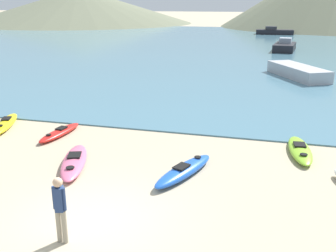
{
  "coord_description": "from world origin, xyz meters",
  "views": [
    {
      "loc": [
        4.12,
        -7.97,
        5.29
      ],
      "look_at": [
        0.17,
        6.51,
        0.5
      ],
      "focal_mm": 42.0,
      "sensor_mm": 36.0,
      "label": 1
    }
  ],
  "objects_px": {
    "person_near_foreground": "(60,206)",
    "moored_boat_2": "(274,32)",
    "kayak_on_sand_2": "(6,123)",
    "kayak_on_sand_0": "(60,132)",
    "kayak_on_sand_4": "(74,162)",
    "kayak_on_sand_6": "(300,150)",
    "moored_boat_1": "(298,72)",
    "kayak_on_sand_1": "(184,170)",
    "moored_boat_0": "(285,46)"
  },
  "relations": [
    {
      "from": "kayak_on_sand_0",
      "to": "kayak_on_sand_2",
      "type": "distance_m",
      "value": 2.9
    },
    {
      "from": "person_near_foreground",
      "to": "moored_boat_2",
      "type": "bearing_deg",
      "value": 86.46
    },
    {
      "from": "kayak_on_sand_6",
      "to": "moored_boat_0",
      "type": "relative_size",
      "value": 0.58
    },
    {
      "from": "moored_boat_1",
      "to": "kayak_on_sand_6",
      "type": "bearing_deg",
      "value": -91.81
    },
    {
      "from": "person_near_foreground",
      "to": "moored_boat_0",
      "type": "distance_m",
      "value": 38.92
    },
    {
      "from": "kayak_on_sand_2",
      "to": "moored_boat_1",
      "type": "bearing_deg",
      "value": 50.24
    },
    {
      "from": "kayak_on_sand_4",
      "to": "kayak_on_sand_2",
      "type": "bearing_deg",
      "value": 148.19
    },
    {
      "from": "kayak_on_sand_6",
      "to": "moored_boat_1",
      "type": "height_order",
      "value": "moored_boat_1"
    },
    {
      "from": "kayak_on_sand_6",
      "to": "moored_boat_1",
      "type": "relative_size",
      "value": 0.5
    },
    {
      "from": "kayak_on_sand_0",
      "to": "moored_boat_0",
      "type": "bearing_deg",
      "value": 73.95
    },
    {
      "from": "kayak_on_sand_6",
      "to": "person_near_foreground",
      "type": "height_order",
      "value": "person_near_foreground"
    },
    {
      "from": "moored_boat_2",
      "to": "kayak_on_sand_6",
      "type": "bearing_deg",
      "value": -88.19
    },
    {
      "from": "kayak_on_sand_1",
      "to": "kayak_on_sand_6",
      "type": "xyz_separation_m",
      "value": [
        3.63,
        2.94,
        -0.03
      ]
    },
    {
      "from": "kayak_on_sand_2",
      "to": "moored_boat_0",
      "type": "distance_m",
      "value": 33.7
    },
    {
      "from": "kayak_on_sand_0",
      "to": "moored_boat_1",
      "type": "distance_m",
      "value": 18.64
    },
    {
      "from": "kayak_on_sand_0",
      "to": "moored_boat_2",
      "type": "xyz_separation_m",
      "value": [
        7.73,
        54.48,
        0.38
      ]
    },
    {
      "from": "kayak_on_sand_0",
      "to": "kayak_on_sand_2",
      "type": "bearing_deg",
      "value": 172.05
    },
    {
      "from": "kayak_on_sand_0",
      "to": "moored_boat_0",
      "type": "relative_size",
      "value": 0.52
    },
    {
      "from": "kayak_on_sand_0",
      "to": "kayak_on_sand_4",
      "type": "distance_m",
      "value": 3.39
    },
    {
      "from": "kayak_on_sand_1",
      "to": "person_near_foreground",
      "type": "xyz_separation_m",
      "value": [
        -1.87,
        -4.25,
        0.75
      ]
    },
    {
      "from": "moored_boat_1",
      "to": "moored_boat_2",
      "type": "height_order",
      "value": "moored_boat_2"
    },
    {
      "from": "moored_boat_0",
      "to": "person_near_foreground",
      "type": "bearing_deg",
      "value": -97.72
    },
    {
      "from": "kayak_on_sand_0",
      "to": "person_near_foreground",
      "type": "relative_size",
      "value": 1.66
    },
    {
      "from": "kayak_on_sand_0",
      "to": "kayak_on_sand_1",
      "type": "distance_m",
      "value": 6.31
    },
    {
      "from": "moored_boat_2",
      "to": "moored_boat_1",
      "type": "bearing_deg",
      "value": -86.76
    },
    {
      "from": "kayak_on_sand_4",
      "to": "person_near_foreground",
      "type": "height_order",
      "value": "person_near_foreground"
    },
    {
      "from": "person_near_foreground",
      "to": "moored_boat_1",
      "type": "distance_m",
      "value": 23.26
    },
    {
      "from": "kayak_on_sand_0",
      "to": "kayak_on_sand_1",
      "type": "relative_size",
      "value": 0.87
    },
    {
      "from": "kayak_on_sand_4",
      "to": "person_near_foreground",
      "type": "relative_size",
      "value": 1.97
    },
    {
      "from": "kayak_on_sand_2",
      "to": "kayak_on_sand_4",
      "type": "relative_size",
      "value": 0.96
    },
    {
      "from": "kayak_on_sand_1",
      "to": "kayak_on_sand_2",
      "type": "xyz_separation_m",
      "value": [
        -8.69,
        2.85,
        -0.01
      ]
    },
    {
      "from": "kayak_on_sand_1",
      "to": "person_near_foreground",
      "type": "relative_size",
      "value": 1.9
    },
    {
      "from": "kayak_on_sand_0",
      "to": "person_near_foreground",
      "type": "xyz_separation_m",
      "value": [
        3.94,
        -6.7,
        0.79
      ]
    },
    {
      "from": "person_near_foreground",
      "to": "moored_boat_2",
      "type": "height_order",
      "value": "person_near_foreground"
    },
    {
      "from": "kayak_on_sand_0",
      "to": "person_near_foreground",
      "type": "bearing_deg",
      "value": -59.52
    },
    {
      "from": "moored_boat_2",
      "to": "kayak_on_sand_2",
      "type": "bearing_deg",
      "value": -101.1
    },
    {
      "from": "kayak_on_sand_1",
      "to": "moored_boat_0",
      "type": "relative_size",
      "value": 0.6
    },
    {
      "from": "kayak_on_sand_1",
      "to": "moored_boat_2",
      "type": "bearing_deg",
      "value": 88.07
    },
    {
      "from": "person_near_foreground",
      "to": "kayak_on_sand_1",
      "type": "bearing_deg",
      "value": 66.25
    },
    {
      "from": "kayak_on_sand_6",
      "to": "moored_boat_0",
      "type": "xyz_separation_m",
      "value": [
        -0.27,
        31.38,
        0.39
      ]
    },
    {
      "from": "kayak_on_sand_1",
      "to": "kayak_on_sand_2",
      "type": "relative_size",
      "value": 1.01
    },
    {
      "from": "kayak_on_sand_0",
      "to": "kayak_on_sand_2",
      "type": "xyz_separation_m",
      "value": [
        -2.87,
        0.4,
        0.03
      ]
    },
    {
      "from": "kayak_on_sand_1",
      "to": "person_near_foreground",
      "type": "height_order",
      "value": "person_near_foreground"
    },
    {
      "from": "person_near_foreground",
      "to": "moored_boat_2",
      "type": "xyz_separation_m",
      "value": [
        3.79,
        61.18,
        -0.42
      ]
    },
    {
      "from": "moored_boat_1",
      "to": "moored_boat_2",
      "type": "xyz_separation_m",
      "value": [
        -2.19,
        38.7,
        0.04
      ]
    },
    {
      "from": "kayak_on_sand_0",
      "to": "kayak_on_sand_6",
      "type": "bearing_deg",
      "value": 2.98
    },
    {
      "from": "kayak_on_sand_2",
      "to": "kayak_on_sand_0",
      "type": "bearing_deg",
      "value": -7.95
    },
    {
      "from": "kayak_on_sand_6",
      "to": "moored_boat_2",
      "type": "bearing_deg",
      "value": 91.81
    },
    {
      "from": "moored_boat_0",
      "to": "moored_boat_2",
      "type": "bearing_deg",
      "value": 93.64
    },
    {
      "from": "moored_boat_1",
      "to": "moored_boat_2",
      "type": "distance_m",
      "value": 38.76
    }
  ]
}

